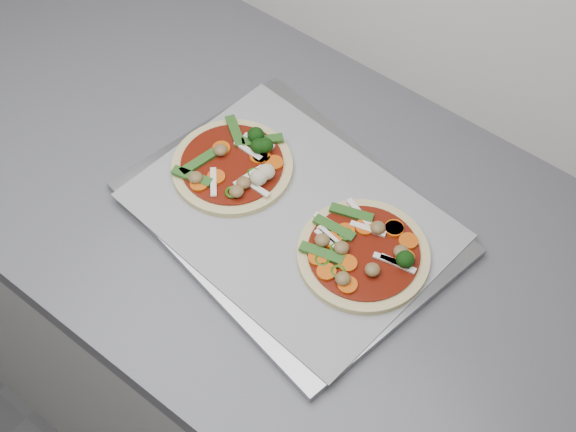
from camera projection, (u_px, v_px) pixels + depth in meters
The scene contains 6 objects.
base_cabinet at pixel (199, 300), 1.54m from camera, with size 3.60×0.60×0.86m, color #B6B6B3.
countertop at pixel (171, 149), 1.18m from camera, with size 3.60×0.60×0.04m, color #58575E.
baking_tray at pixel (291, 218), 1.07m from camera, with size 0.42×0.31×0.01m, color gray.
parchment at pixel (291, 215), 1.06m from camera, with size 0.40×0.29×0.00m, color #949599.
pizza_left at pixel (236, 164), 1.10m from camera, with size 0.19×0.19×0.03m.
pizza_right at pixel (363, 253), 1.02m from camera, with size 0.24×0.24×0.03m.
Camera 1 is at (0.60, 0.81, 1.78)m, focal length 50.00 mm.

